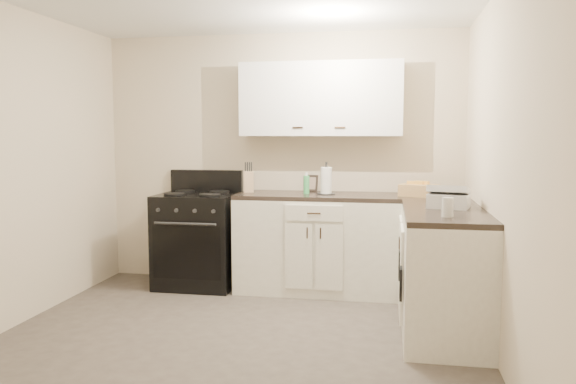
% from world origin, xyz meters
% --- Properties ---
extents(floor, '(3.60, 3.60, 0.00)m').
position_xyz_m(floor, '(0.00, 0.00, 0.00)').
color(floor, '#473F38').
rests_on(floor, ground).
extents(wall_back, '(3.60, 0.00, 3.60)m').
position_xyz_m(wall_back, '(0.00, 1.80, 1.25)').
color(wall_back, beige).
rests_on(wall_back, ground).
extents(wall_right, '(0.00, 3.60, 3.60)m').
position_xyz_m(wall_right, '(1.80, 0.00, 1.25)').
color(wall_right, beige).
rests_on(wall_right, ground).
extents(wall_left, '(0.00, 3.60, 3.60)m').
position_xyz_m(wall_left, '(-1.80, 0.00, 1.25)').
color(wall_left, beige).
rests_on(wall_left, ground).
extents(wall_front, '(3.60, 0.00, 3.60)m').
position_xyz_m(wall_front, '(0.00, -1.80, 1.25)').
color(wall_front, beige).
rests_on(wall_front, ground).
extents(base_cabinets_back, '(1.55, 0.60, 0.90)m').
position_xyz_m(base_cabinets_back, '(0.43, 1.50, 0.45)').
color(base_cabinets_back, white).
rests_on(base_cabinets_back, floor).
extents(base_cabinets_right, '(0.60, 1.90, 0.90)m').
position_xyz_m(base_cabinets_right, '(1.50, 0.85, 0.45)').
color(base_cabinets_right, white).
rests_on(base_cabinets_right, floor).
extents(countertop_back, '(1.55, 0.60, 0.04)m').
position_xyz_m(countertop_back, '(0.43, 1.50, 0.92)').
color(countertop_back, black).
rests_on(countertop_back, base_cabinets_back).
extents(countertop_right, '(0.60, 1.90, 0.04)m').
position_xyz_m(countertop_right, '(1.50, 0.85, 0.92)').
color(countertop_right, black).
rests_on(countertop_right, base_cabinets_right).
extents(upper_cabinets, '(1.55, 0.30, 0.70)m').
position_xyz_m(upper_cabinets, '(0.43, 1.65, 1.84)').
color(upper_cabinets, white).
rests_on(upper_cabinets, wall_back).
extents(stove, '(0.76, 0.65, 0.92)m').
position_xyz_m(stove, '(-0.77, 1.48, 0.46)').
color(stove, black).
rests_on(stove, floor).
extents(knife_block, '(0.12, 0.11, 0.21)m').
position_xyz_m(knife_block, '(-0.27, 1.55, 1.04)').
color(knife_block, tan).
rests_on(knife_block, countertop_back).
extents(paper_towel, '(0.14, 0.14, 0.26)m').
position_xyz_m(paper_towel, '(0.50, 1.48, 1.07)').
color(paper_towel, white).
rests_on(paper_towel, countertop_back).
extents(soap_bottle, '(0.06, 0.06, 0.17)m').
position_xyz_m(soap_bottle, '(0.31, 1.50, 1.03)').
color(soap_bottle, '#43AE5C').
rests_on(soap_bottle, countertop_back).
extents(picture_frame, '(0.14, 0.07, 0.17)m').
position_xyz_m(picture_frame, '(0.33, 1.73, 1.02)').
color(picture_frame, black).
rests_on(picture_frame, countertop_back).
extents(wicker_basket, '(0.38, 0.32, 0.11)m').
position_xyz_m(wicker_basket, '(1.36, 1.47, 0.99)').
color(wicker_basket, tan).
rests_on(wicker_basket, countertop_right).
extents(countertop_grill, '(0.36, 0.34, 0.11)m').
position_xyz_m(countertop_grill, '(1.54, 0.70, 0.99)').
color(countertop_grill, silver).
rests_on(countertop_grill, countertop_right).
extents(glass_jar, '(0.09, 0.09, 0.13)m').
position_xyz_m(glass_jar, '(1.48, 0.19, 1.01)').
color(glass_jar, silver).
rests_on(glass_jar, countertop_right).
extents(oven_mitt_near, '(0.02, 0.13, 0.23)m').
position_xyz_m(oven_mitt_near, '(1.18, 0.22, 0.45)').
color(oven_mitt_near, black).
rests_on(oven_mitt_near, base_cabinets_right).
extents(oven_mitt_far, '(0.02, 0.13, 0.23)m').
position_xyz_m(oven_mitt_far, '(1.18, 0.66, 0.48)').
color(oven_mitt_far, black).
rests_on(oven_mitt_far, base_cabinets_right).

